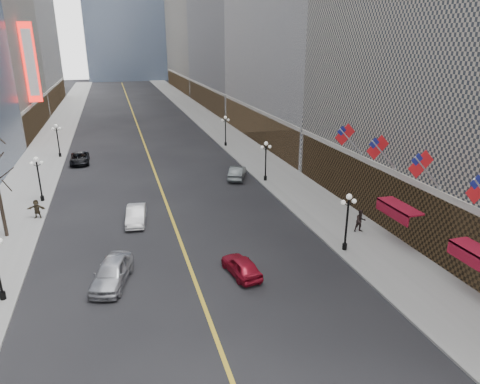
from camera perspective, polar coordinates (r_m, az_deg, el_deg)
sidewalk_east at (r=70.02m, az=-1.00°, el=7.00°), size 6.00×230.00×0.15m
sidewalk_west at (r=68.32m, az=-24.36°, el=4.95°), size 6.00×230.00×0.15m
lane_line at (r=77.52m, az=-13.15°, el=7.67°), size 0.25×200.00×0.02m
bldg_east_c at (r=107.82m, az=2.22°, el=24.24°), size 26.60×40.60×48.80m
streetlamp_east_1 at (r=32.83m, az=14.13°, el=-3.14°), size 1.26×0.44×4.52m
streetlamp_east_2 at (r=48.31m, az=3.46°, el=4.70°), size 1.26×0.44×4.52m
streetlamp_east_3 at (r=65.10m, az=-1.95°, el=8.58°), size 1.26×0.44×4.52m
streetlamp_west_2 at (r=46.22m, az=-25.29°, el=2.14°), size 1.26×0.44×4.52m
streetlamp_west_3 at (r=63.57m, az=-23.16°, el=6.76°), size 1.26×0.44×4.52m
flag_3 at (r=31.10m, az=23.17°, el=3.15°), size 2.87×0.12×2.87m
flag_4 at (r=34.95m, az=18.09°, el=5.43°), size 2.87×0.12×2.87m
flag_5 at (r=39.05m, az=14.02°, el=7.22°), size 2.87×0.12×2.87m
awning_b at (r=29.65m, az=29.31°, el=-7.33°), size 1.40×4.00×0.93m
awning_c at (r=35.06m, az=20.25°, el=-2.00°), size 1.40×4.00×0.93m
theatre_marquee at (r=76.86m, az=-26.16°, el=15.20°), size 2.00×0.55×12.00m
car_nb_near at (r=29.80m, az=-16.70°, el=-10.22°), size 3.35×5.33×1.69m
car_nb_mid at (r=38.78m, az=-13.70°, el=-3.00°), size 2.09×4.64×1.48m
car_nb_far at (r=59.92m, az=-20.60°, el=4.22°), size 2.46×5.13×1.41m
car_sb_mid at (r=29.67m, az=0.19°, el=-9.82°), size 2.24×4.20×1.36m
car_sb_far at (r=49.82m, az=-0.38°, el=2.63°), size 3.29×4.85×1.51m
ped_east_walk at (r=36.92m, az=15.76°, el=-3.74°), size 0.98×0.62×1.91m
ped_west_far at (r=42.40m, az=-25.48°, el=-2.05°), size 1.67×0.83×1.73m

